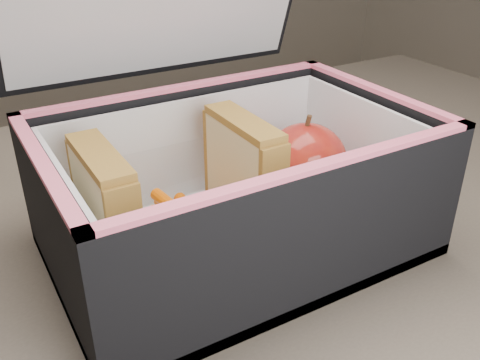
% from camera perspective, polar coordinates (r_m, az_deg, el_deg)
% --- Properties ---
extents(kitchen_table, '(1.20, 0.80, 0.75)m').
position_cam_1_polar(kitchen_table, '(0.62, 2.46, -10.86)').
color(kitchen_table, brown).
rests_on(kitchen_table, ground).
extents(lunch_bag, '(0.33, 0.29, 0.33)m').
position_cam_1_polar(lunch_bag, '(0.48, -0.72, 0.31)').
color(lunch_bag, black).
rests_on(lunch_bag, kitchen_table).
extents(plastic_tub, '(0.18, 0.13, 0.07)m').
position_cam_1_polar(plastic_tub, '(0.48, -6.38, -3.40)').
color(plastic_tub, white).
rests_on(plastic_tub, lunch_bag).
extents(sandwich_left, '(0.03, 0.10, 0.11)m').
position_cam_1_polar(sandwich_left, '(0.45, -14.07, -3.30)').
color(sandwich_left, beige).
rests_on(sandwich_left, plastic_tub).
extents(sandwich_right, '(0.03, 0.10, 0.11)m').
position_cam_1_polar(sandwich_right, '(0.49, 0.36, 0.65)').
color(sandwich_right, beige).
rests_on(sandwich_right, plastic_tub).
extents(carrot_sticks, '(0.05, 0.13, 0.03)m').
position_cam_1_polar(carrot_sticks, '(0.48, -5.41, -5.71)').
color(carrot_sticks, '#F05500').
rests_on(carrot_sticks, plastic_tub).
extents(paper_napkin, '(0.08, 0.09, 0.01)m').
position_cam_1_polar(paper_napkin, '(0.56, 7.03, -1.87)').
color(paper_napkin, white).
rests_on(paper_napkin, lunch_bag).
extents(red_apple, '(0.11, 0.11, 0.09)m').
position_cam_1_polar(red_apple, '(0.54, 7.02, 2.06)').
color(red_apple, maroon).
rests_on(red_apple, paper_napkin).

